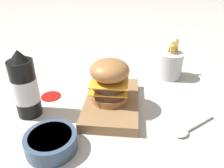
{
  "coord_description": "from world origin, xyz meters",
  "views": [
    {
      "loc": [
        -0.62,
        -0.03,
        0.39
      ],
      "look_at": [
        -0.06,
        0.03,
        0.08
      ],
      "focal_mm": 35.0,
      "sensor_mm": 36.0,
      "label": 1
    }
  ],
  "objects_px": {
    "serving_board": "(112,102)",
    "fries_basket": "(170,65)",
    "burger": "(110,80)",
    "spoon": "(188,130)",
    "ketchup_bottle": "(25,87)",
    "side_bowl": "(51,142)"
  },
  "relations": [
    {
      "from": "serving_board",
      "to": "ketchup_bottle",
      "type": "relative_size",
      "value": 1.34
    },
    {
      "from": "serving_board",
      "to": "ketchup_bottle",
      "type": "distance_m",
      "value": 0.26
    },
    {
      "from": "side_bowl",
      "to": "spoon",
      "type": "distance_m",
      "value": 0.35
    },
    {
      "from": "serving_board",
      "to": "spoon",
      "type": "height_order",
      "value": "serving_board"
    },
    {
      "from": "serving_board",
      "to": "ketchup_bottle",
      "type": "bearing_deg",
      "value": 103.88
    },
    {
      "from": "burger",
      "to": "spoon",
      "type": "relative_size",
      "value": 1.01
    },
    {
      "from": "burger",
      "to": "spoon",
      "type": "bearing_deg",
      "value": -113.06
    },
    {
      "from": "fries_basket",
      "to": "spoon",
      "type": "xyz_separation_m",
      "value": [
        -0.32,
        -0.01,
        -0.05
      ]
    },
    {
      "from": "burger",
      "to": "ketchup_bottle",
      "type": "bearing_deg",
      "value": 103.28
    },
    {
      "from": "ketchup_bottle",
      "to": "spoon",
      "type": "bearing_deg",
      "value": -94.86
    },
    {
      "from": "ketchup_bottle",
      "to": "burger",
      "type": "bearing_deg",
      "value": -76.72
    },
    {
      "from": "serving_board",
      "to": "fries_basket",
      "type": "xyz_separation_m",
      "value": [
        0.22,
        -0.2,
        0.04
      ]
    },
    {
      "from": "burger",
      "to": "ketchup_bottle",
      "type": "height_order",
      "value": "ketchup_bottle"
    },
    {
      "from": "ketchup_bottle",
      "to": "serving_board",
      "type": "bearing_deg",
      "value": -76.12
    },
    {
      "from": "ketchup_bottle",
      "to": "spoon",
      "type": "xyz_separation_m",
      "value": [
        -0.04,
        -0.45,
        -0.08
      ]
    },
    {
      "from": "serving_board",
      "to": "fries_basket",
      "type": "height_order",
      "value": "fries_basket"
    },
    {
      "from": "burger",
      "to": "fries_basket",
      "type": "height_order",
      "value": "burger"
    },
    {
      "from": "spoon",
      "to": "ketchup_bottle",
      "type": "bearing_deg",
      "value": -44.12
    },
    {
      "from": "serving_board",
      "to": "spoon",
      "type": "bearing_deg",
      "value": -114.66
    },
    {
      "from": "serving_board",
      "to": "ketchup_bottle",
      "type": "height_order",
      "value": "ketchup_bottle"
    },
    {
      "from": "burger",
      "to": "spoon",
      "type": "distance_m",
      "value": 0.25
    },
    {
      "from": "burger",
      "to": "fries_basket",
      "type": "xyz_separation_m",
      "value": [
        0.23,
        -0.21,
        -0.04
      ]
    }
  ]
}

